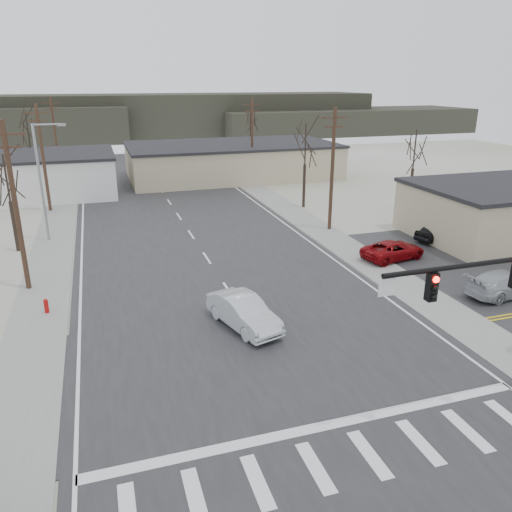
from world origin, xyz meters
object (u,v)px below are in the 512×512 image
Objects in this scene: fire_hydrant at (46,306)px; car_parked_dark_a at (438,232)px; sedan_crossing at (244,312)px; car_far_a at (193,175)px; car_parked_silver at (506,284)px; car_far_b at (142,162)px; car_parked_red at (393,250)px.

car_parked_dark_a is at bearing 9.05° from fire_hydrant.
car_parked_dark_a is at bearing 9.80° from sedan_crossing.
car_far_a reaches higher than car_parked_silver.
car_far_a is (4.92, 38.62, -0.01)m from sedan_crossing.
car_far_b is at bearing 73.32° from sedan_crossing.
car_parked_red is at bearing 15.52° from car_parked_silver.
car_far_a is 1.17× the size of car_parked_red.
car_parked_silver is at bearing 148.24° from car_parked_dark_a.
car_parked_silver is (15.75, -0.90, -0.09)m from sedan_crossing.
car_far_a is 1.09× the size of car_parked_silver.
fire_hydrant is at bearing 83.76° from car_parked_red.
car_parked_dark_a is (5.74, 2.70, 0.05)m from car_parked_red.
car_parked_red reaches higher than fire_hydrant.
car_far_a reaches higher than car_far_b.
car_far_a is at bearing -71.84° from car_far_b.
car_parked_silver is (10.83, -39.52, -0.08)m from car_far_a.
car_parked_silver is at bearing -75.09° from car_far_b.
car_parked_red is (8.03, -32.01, -0.16)m from car_far_a.
fire_hydrant is 0.18× the size of car_parked_red.
car_parked_red reaches higher than car_far_b.
car_far_b is 0.88× the size of car_parked_dark_a.
sedan_crossing is (9.76, -4.77, 0.40)m from fire_hydrant.
fire_hydrant is 36.90m from car_far_a.
fire_hydrant is 0.17× the size of car_parked_silver.
car_far_a is 1.51× the size of car_far_b.
car_far_b is 55.48m from car_parked_silver.
sedan_crossing reaches higher than car_far_b.
car_parked_silver is (2.80, -7.51, 0.08)m from car_parked_red.
sedan_crossing is at bearing -91.59° from car_far_b.
car_parked_red is at bearing 4.62° from fire_hydrant.
car_parked_silver is (-2.94, -10.20, 0.02)m from car_parked_dark_a.
car_far_a reaches higher than fire_hydrant.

